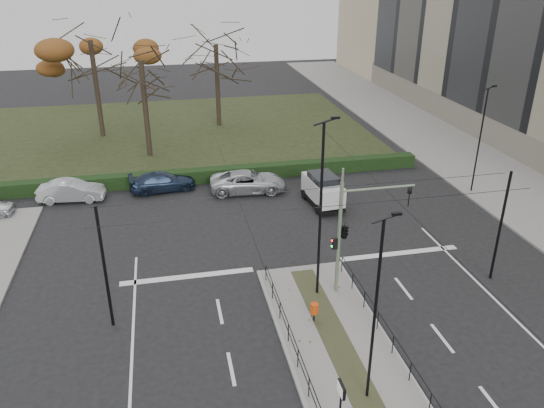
{
  "coord_description": "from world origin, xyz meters",
  "views": [
    {
      "loc": [
        -6.55,
        -18.86,
        15.14
      ],
      "look_at": [
        -0.87,
        8.09,
        2.54
      ],
      "focal_mm": 35.0,
      "sensor_mm": 36.0,
      "label": 1
    }
  ],
  "objects": [
    {
      "name": "streetlamp_median_near",
      "position": [
        0.14,
        -4.67,
        4.04
      ],
      "size": [
        0.64,
        0.13,
        7.68
      ],
      "color": "black",
      "rests_on": "median_island"
    },
    {
      "name": "park",
      "position": [
        -6.0,
        32.0,
        0.05
      ],
      "size": [
        38.0,
        26.0,
        0.1
      ],
      "primitive_type": "cube",
      "color": "black",
      "rests_on": "ground"
    },
    {
      "name": "ground",
      "position": [
        0.0,
        0.0,
        0.0
      ],
      "size": [
        140.0,
        140.0,
        0.0
      ],
      "primitive_type": "plane",
      "color": "black",
      "rests_on": "ground"
    },
    {
      "name": "hedge",
      "position": [
        -6.0,
        18.6,
        0.5
      ],
      "size": [
        38.0,
        1.0,
        1.0
      ],
      "primitive_type": "cube",
      "color": "black",
      "rests_on": "ground"
    },
    {
      "name": "median_railing",
      "position": [
        0.0,
        -2.6,
        0.98
      ],
      "size": [
        4.14,
        13.24,
        0.92
      ],
      "color": "black",
      "rests_on": "median_island"
    },
    {
      "name": "catenary",
      "position": [
        0.0,
        1.62,
        3.42
      ],
      "size": [
        20.0,
        34.0,
        6.0
      ],
      "color": "black",
      "rests_on": "ground"
    },
    {
      "name": "white_van",
      "position": [
        3.62,
        12.69,
        1.16
      ],
      "size": [
        2.18,
        4.16,
        2.21
      ],
      "color": "silver",
      "rests_on": "ground"
    },
    {
      "name": "median_island",
      "position": [
        0.0,
        -2.5,
        0.07
      ],
      "size": [
        4.4,
        15.0,
        0.14
      ],
      "primitive_type": "cube",
      "color": "slate",
      "rests_on": "ground"
    },
    {
      "name": "parked_car_second",
      "position": [
        -13.2,
        16.96,
        0.74
      ],
      "size": [
        4.59,
        1.96,
        1.47
      ],
      "primitive_type": "imported",
      "rotation": [
        0.0,
        0.0,
        1.48
      ],
      "color": "#B2B6BB",
      "rests_on": "ground"
    },
    {
      "name": "litter_bin",
      "position": [
        -0.57,
        0.19,
        0.81
      ],
      "size": [
        0.37,
        0.37,
        0.94
      ],
      "color": "black",
      "rests_on": "median_island"
    },
    {
      "name": "bare_tree_near",
      "position": [
        -7.91,
        25.34,
        7.46
      ],
      "size": [
        5.85,
        5.85,
        10.56
      ],
      "color": "black",
      "rests_on": "park"
    },
    {
      "name": "traffic_light",
      "position": [
        1.54,
        2.35,
        3.55
      ],
      "size": [
        3.98,
        2.29,
        5.86
      ],
      "color": "#63755A",
      "rests_on": "median_island"
    },
    {
      "name": "parked_car_fourth",
      "position": [
        -0.95,
        16.05,
        0.75
      ],
      "size": [
        5.65,
        3.01,
        1.51
      ],
      "primitive_type": "imported",
      "rotation": [
        0.0,
        0.0,
        1.47
      ],
      "color": "#B2B6BB",
      "rests_on": "ground"
    },
    {
      "name": "sidewalk_east",
      "position": [
        18.0,
        22.0,
        0.07
      ],
      "size": [
        8.0,
        90.0,
        0.14
      ],
      "primitive_type": "cube",
      "color": "slate",
      "rests_on": "ground"
    },
    {
      "name": "bare_tree_center",
      "position": [
        -1.03,
        33.32,
        7.41
      ],
      "size": [
        7.7,
        7.7,
        10.48
      ],
      "color": "black",
      "rests_on": "park"
    },
    {
      "name": "parked_car_third",
      "position": [
        -6.98,
        17.49,
        0.68
      ],
      "size": [
        4.9,
        2.47,
        1.36
      ],
      "primitive_type": "imported",
      "rotation": [
        0.0,
        0.0,
        1.69
      ],
      "color": "#1B2840",
      "rests_on": "ground"
    },
    {
      "name": "rust_tree",
      "position": [
        -12.28,
        31.96,
        8.85
      ],
      "size": [
        9.95,
        9.95,
        11.51
      ],
      "color": "black",
      "rests_on": "park"
    },
    {
      "name": "streetlamp_sidewalk",
      "position": [
        14.79,
        12.56,
        3.98
      ],
      "size": [
        0.63,
        0.13,
        7.55
      ],
      "color": "black",
      "rests_on": "sidewalk_east"
    },
    {
      "name": "info_panel",
      "position": [
        -1.51,
        -6.16,
        1.92
      ],
      "size": [
        0.13,
        0.59,
        2.26
      ],
      "color": "black",
      "rests_on": "median_island"
    },
    {
      "name": "streetlamp_median_far",
      "position": [
        0.24,
        2.36,
        4.69
      ],
      "size": [
        0.75,
        0.15,
        8.96
      ],
      "color": "black",
      "rests_on": "median_island"
    }
  ]
}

